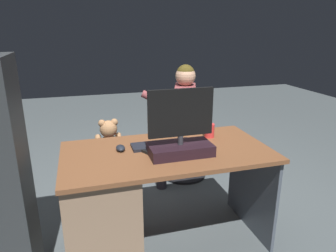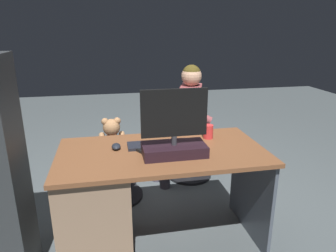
# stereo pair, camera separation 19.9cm
# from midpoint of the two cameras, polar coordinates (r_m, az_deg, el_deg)

# --- Properties ---
(ground_plane) EXTENTS (10.00, 10.00, 0.00)m
(ground_plane) POSITION_cam_midpoint_polar(r_m,az_deg,el_deg) (2.80, -4.85, -15.01)
(ground_plane) COLOR #4C5457
(desk) EXTENTS (1.39, 0.73, 0.73)m
(desk) POSITION_cam_midpoint_polar(r_m,az_deg,el_deg) (2.18, -12.21, -13.60)
(desk) COLOR brown
(desk) RESTS_ON ground_plane
(monitor) EXTENTS (0.42, 0.21, 0.43)m
(monitor) POSITION_cam_midpoint_polar(r_m,az_deg,el_deg) (1.96, -0.57, -1.99)
(monitor) COLOR black
(monitor) RESTS_ON desk
(keyboard) EXTENTS (0.42, 0.14, 0.02)m
(keyboard) POSITION_cam_midpoint_polar(r_m,az_deg,el_deg) (2.14, -3.81, -3.51)
(keyboard) COLOR black
(keyboard) RESTS_ON desk
(computer_mouse) EXTENTS (0.06, 0.10, 0.04)m
(computer_mouse) POSITION_cam_midpoint_polar(r_m,az_deg,el_deg) (2.10, -11.49, -4.06)
(computer_mouse) COLOR black
(computer_mouse) RESTS_ON desk
(cup) EXTENTS (0.07, 0.07, 0.10)m
(cup) POSITION_cam_midpoint_polar(r_m,az_deg,el_deg) (2.31, 5.27, -0.86)
(cup) COLOR red
(cup) RESTS_ON desk
(tv_remote) EXTENTS (0.11, 0.15, 0.02)m
(tv_remote) POSITION_cam_midpoint_polar(r_m,az_deg,el_deg) (2.05, -6.90, -4.65)
(tv_remote) COLOR black
(tv_remote) RESTS_ON desk
(office_chair_teddy) EXTENTS (0.51, 0.51, 0.43)m
(office_chair_teddy) POSITION_cam_midpoint_polar(r_m,az_deg,el_deg) (2.87, -12.42, -9.04)
(office_chair_teddy) COLOR black
(office_chair_teddy) RESTS_ON ground_plane
(teddy_bear) EXTENTS (0.23, 0.23, 0.34)m
(teddy_bear) POSITION_cam_midpoint_polar(r_m,az_deg,el_deg) (2.75, -12.92, -2.40)
(teddy_bear) COLOR #A3744C
(teddy_bear) RESTS_ON office_chair_teddy
(visitor_chair) EXTENTS (0.46, 0.46, 0.43)m
(visitor_chair) POSITION_cam_midpoint_polar(r_m,az_deg,el_deg) (3.25, 1.26, -5.12)
(visitor_chair) COLOR black
(visitor_chair) RESTS_ON ground_plane
(person) EXTENTS (0.57, 0.59, 1.17)m
(person) POSITION_cam_midpoint_polar(r_m,az_deg,el_deg) (3.06, 0.19, 2.20)
(person) COLOR brown
(person) RESTS_ON ground_plane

